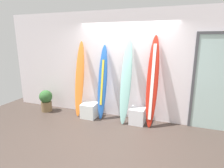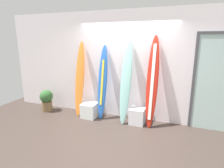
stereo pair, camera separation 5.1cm
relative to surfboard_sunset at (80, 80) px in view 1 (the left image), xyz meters
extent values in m
cube|color=#3E332D|center=(1.24, -0.95, -1.02)|extent=(8.00, 8.00, 0.04)
cube|color=white|center=(1.24, 0.35, 0.40)|extent=(7.20, 0.20, 2.80)
ellipsoid|color=orange|center=(0.00, 0.00, 0.02)|extent=(0.27, 0.47, 2.04)
cone|color=black|center=(0.00, -0.13, -0.82)|extent=(0.07, 0.09, 0.11)
ellipsoid|color=#245AB1|center=(0.67, 0.02, -0.03)|extent=(0.25, 0.45, 1.95)
cube|color=yellow|center=(0.67, -0.02, -0.02)|extent=(0.06, 0.24, 1.16)
cone|color=black|center=(0.67, -0.10, -0.83)|extent=(0.07, 0.09, 0.11)
ellipsoid|color=#87BEB6|center=(1.32, -0.03, 0.05)|extent=(0.29, 0.53, 2.10)
cone|color=black|center=(1.32, -0.18, -0.82)|extent=(0.07, 0.09, 0.11)
ellipsoid|color=red|center=(1.97, -0.01, 0.09)|extent=(0.28, 0.47, 2.18)
cube|color=white|center=(1.97, -0.04, 0.09)|extent=(0.08, 0.35, 1.77)
cone|color=black|center=(1.97, -0.14, -0.81)|extent=(0.07, 0.09, 0.11)
cube|color=silver|center=(1.64, -0.05, -0.80)|extent=(0.37, 0.37, 0.40)
cube|color=white|center=(0.34, -0.11, -0.81)|extent=(0.40, 0.40, 0.39)
cube|color=silver|center=(3.40, 0.23, 0.09)|extent=(1.00, 0.02, 2.18)
cube|color=#47474C|center=(2.87, 0.23, 0.09)|extent=(0.06, 0.06, 2.18)
cylinder|color=brown|center=(-1.07, -0.14, -0.86)|extent=(0.30, 0.30, 0.29)
sphere|color=#326430|center=(-1.07, -0.14, -0.55)|extent=(0.37, 0.37, 0.37)
camera|label=1|loc=(2.50, -4.33, 1.07)|focal=29.48mm
camera|label=2|loc=(2.54, -4.31, 1.07)|focal=29.48mm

